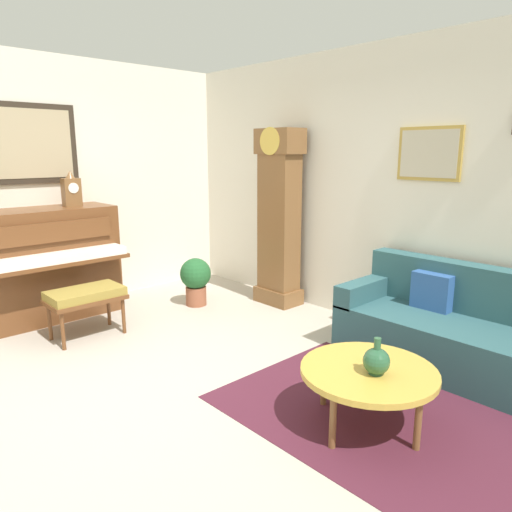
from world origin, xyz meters
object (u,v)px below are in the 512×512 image
(coffee_table, at_px, (369,373))
(mantel_clock, at_px, (71,190))
(piano, at_px, (46,264))
(grandfather_clock, at_px, (279,223))
(piano_bench, at_px, (85,297))
(green_jug, at_px, (376,361))
(couch, at_px, (458,332))
(potted_plant, at_px, (196,278))

(coffee_table, distance_m, mantel_clock, 3.69)
(piano, bearing_deg, coffee_table, 11.95)
(grandfather_clock, height_order, coffee_table, grandfather_clock)
(piano_bench, bearing_deg, green_jug, 13.08)
(piano, height_order, couch, piano)
(green_jug, height_order, potted_plant, green_jug)
(couch, bearing_deg, mantel_clock, -154.52)
(piano_bench, bearing_deg, mantel_clock, 161.31)
(piano_bench, height_order, green_jug, green_jug)
(couch, height_order, potted_plant, couch)
(piano_bench, bearing_deg, coffee_table, 13.98)
(green_jug, bearing_deg, potted_plant, 166.40)
(piano_bench, xyz_separation_m, couch, (2.76, 1.96, -0.09))
(grandfather_clock, xyz_separation_m, couch, (2.23, -0.16, -0.65))
(piano, distance_m, green_jug, 3.68)
(grandfather_clock, bearing_deg, couch, -4.07)
(couch, bearing_deg, potted_plant, -167.81)
(couch, height_order, green_jug, couch)
(grandfather_clock, xyz_separation_m, potted_plant, (-0.60, -0.77, -0.64))
(green_jug, bearing_deg, couch, 92.37)
(piano, bearing_deg, grandfather_clock, 58.83)
(piano, xyz_separation_m, grandfather_clock, (1.32, 2.19, 0.36))
(piano, distance_m, grandfather_clock, 2.58)
(piano, height_order, mantel_clock, mantel_clock)
(piano_bench, xyz_separation_m, green_jug, (2.81, 0.65, 0.08))
(couch, xyz_separation_m, mantel_clock, (-3.55, -1.69, 1.05))
(grandfather_clock, height_order, couch, grandfather_clock)
(piano, relative_size, piano_bench, 2.06)
(couch, distance_m, mantel_clock, 4.07)
(grandfather_clock, distance_m, couch, 2.33)
(grandfather_clock, relative_size, couch, 1.07)
(piano, distance_m, mantel_clock, 0.83)
(grandfather_clock, bearing_deg, green_jug, -32.70)
(coffee_table, bearing_deg, potted_plant, 166.64)
(grandfather_clock, relative_size, green_jug, 8.46)
(potted_plant, bearing_deg, couch, 12.19)
(piano_bench, distance_m, green_jug, 2.89)
(mantel_clock, distance_m, potted_plant, 1.66)
(grandfather_clock, bearing_deg, piano, -121.17)
(piano, relative_size, mantel_clock, 3.79)
(mantel_clock, xyz_separation_m, green_jug, (3.60, 0.38, -0.87))
(piano_bench, relative_size, potted_plant, 1.25)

